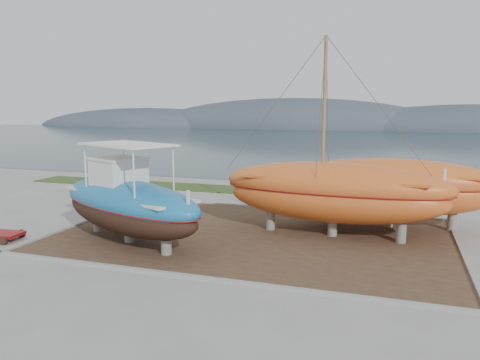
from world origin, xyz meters
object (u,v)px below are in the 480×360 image
(white_dinghy, at_px, (129,204))
(orange_bare_hull, at_px, (390,194))
(red_trailer, at_px, (2,236))
(orange_sailboat, at_px, (335,138))
(blue_caique, at_px, (128,193))

(white_dinghy, relative_size, orange_bare_hull, 0.36)
(white_dinghy, xyz_separation_m, red_trailer, (-2.71, -6.42, -0.43))
(white_dinghy, bearing_deg, orange_sailboat, -17.06)
(blue_caique, xyz_separation_m, orange_sailboat, (8.52, 3.95, 2.37))
(white_dinghy, relative_size, orange_sailboat, 0.35)
(orange_sailboat, bearing_deg, blue_caique, -151.68)
(orange_bare_hull, xyz_separation_m, red_trailer, (-16.75, -8.12, -1.56))
(orange_bare_hull, bearing_deg, red_trailer, -156.90)
(blue_caique, relative_size, white_dinghy, 2.49)
(orange_bare_hull, bearing_deg, white_dinghy, -175.86)
(orange_bare_hull, distance_m, red_trailer, 18.68)
(blue_caique, distance_m, orange_sailboat, 9.69)
(orange_sailboat, bearing_deg, red_trailer, -155.58)
(orange_bare_hull, bearing_deg, blue_caique, -151.78)
(blue_caique, bearing_deg, white_dinghy, 146.24)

